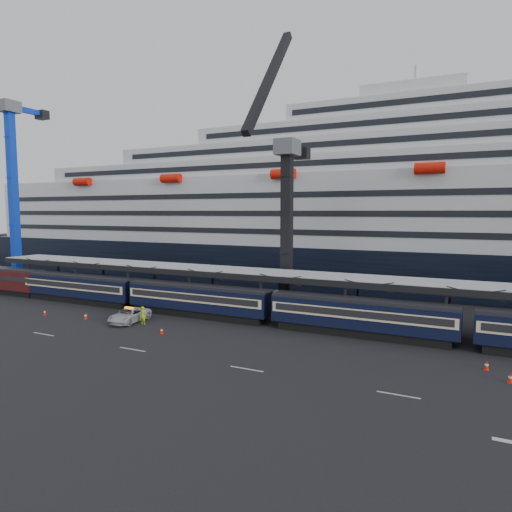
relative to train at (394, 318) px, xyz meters
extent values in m
plane|color=black|center=(4.65, -10.00, -2.20)|extent=(260.00, 260.00, 0.00)
cube|color=beige|center=(-33.35, -14.00, -2.19)|extent=(3.00, 0.15, 0.02)
cube|color=beige|center=(-21.35, -14.00, -2.19)|extent=(3.00, 0.15, 0.02)
cube|color=beige|center=(-9.35, -14.00, -2.19)|extent=(3.00, 0.15, 0.02)
cube|color=beige|center=(2.65, -14.00, -2.19)|extent=(3.00, 0.15, 0.02)
cube|color=black|center=(-43.35, 0.00, -1.75)|extent=(17.48, 2.40, 0.90)
cube|color=black|center=(-43.35, 0.00, 0.05)|extent=(19.00, 2.80, 2.70)
cube|color=beige|center=(-43.35, 0.00, 0.35)|extent=(18.62, 2.92, 1.05)
cube|color=black|center=(-43.35, 0.00, 0.40)|extent=(17.86, 2.98, 0.70)
cube|color=black|center=(-43.35, 0.00, 1.55)|extent=(19.00, 2.50, 0.35)
cube|color=black|center=(-23.35, 0.00, -1.75)|extent=(17.48, 2.40, 0.90)
cube|color=black|center=(-23.35, 0.00, 0.05)|extent=(19.00, 2.80, 2.70)
cube|color=beige|center=(-23.35, 0.00, 0.35)|extent=(18.62, 2.92, 1.05)
cube|color=black|center=(-23.35, 0.00, 0.40)|extent=(17.86, 2.98, 0.70)
cube|color=black|center=(-23.35, 0.00, 1.55)|extent=(19.00, 2.50, 0.35)
cube|color=black|center=(-3.35, 0.00, -1.75)|extent=(17.48, 2.40, 0.90)
cube|color=black|center=(-3.35, 0.00, 0.05)|extent=(19.00, 2.80, 2.70)
cube|color=beige|center=(-3.35, 0.00, 0.35)|extent=(18.62, 2.92, 1.05)
cube|color=black|center=(-3.35, 0.00, 0.40)|extent=(17.86, 2.98, 0.70)
cube|color=black|center=(-3.35, 0.00, 1.55)|extent=(19.00, 2.50, 0.35)
cube|color=black|center=(-59.35, 0.00, -1.75)|extent=(14.00, 2.50, 0.90)
cube|color=#380C10|center=(-59.35, 0.00, 0.10)|extent=(15.00, 2.90, 2.90)
cube|color=black|center=(-59.35, 0.00, 1.70)|extent=(15.00, 2.60, 0.30)
cube|color=black|center=(-59.35, 0.00, 0.50)|extent=(15.10, 3.00, 0.60)
cube|color=#9C9FA4|center=(4.65, 4.00, 3.20)|extent=(130.00, 6.00, 0.25)
cube|color=black|center=(4.65, 1.00, 2.90)|extent=(130.00, 0.25, 0.70)
cube|color=black|center=(4.65, 7.00, 2.90)|extent=(130.00, 0.25, 0.70)
cube|color=black|center=(-55.35, 1.20, 0.50)|extent=(0.25, 0.25, 5.40)
cube|color=black|center=(-55.35, 6.80, 0.50)|extent=(0.25, 0.25, 5.40)
cube|color=black|center=(-45.35, 1.20, 0.50)|extent=(0.25, 0.25, 5.40)
cube|color=black|center=(-45.35, 6.80, 0.50)|extent=(0.25, 0.25, 5.40)
cube|color=black|center=(-35.35, 1.20, 0.50)|extent=(0.25, 0.25, 5.40)
cube|color=black|center=(-35.35, 6.80, 0.50)|extent=(0.25, 0.25, 5.40)
cube|color=black|center=(-25.35, 1.20, 0.50)|extent=(0.25, 0.25, 5.40)
cube|color=black|center=(-25.35, 6.80, 0.50)|extent=(0.25, 0.25, 5.40)
cube|color=black|center=(-15.35, 1.20, 0.50)|extent=(0.25, 0.25, 5.40)
cube|color=black|center=(-15.35, 6.80, 0.50)|extent=(0.25, 0.25, 5.40)
cube|color=black|center=(-5.35, 1.20, 0.50)|extent=(0.25, 0.25, 5.40)
cube|color=black|center=(-5.35, 6.80, 0.50)|extent=(0.25, 0.25, 5.40)
cube|color=black|center=(4.65, 1.20, 0.50)|extent=(0.25, 0.25, 5.40)
cube|color=black|center=(4.65, 6.80, 0.50)|extent=(0.25, 0.25, 5.40)
cube|color=black|center=(4.65, 36.00, 1.30)|extent=(200.00, 28.00, 7.00)
cube|color=black|center=(-101.35, 36.00, 1.30)|extent=(16.17, 18.35, 7.00)
cube|color=silver|center=(4.65, 36.00, 10.80)|extent=(190.00, 26.88, 12.00)
cube|color=silver|center=(4.65, 36.00, 18.30)|extent=(160.00, 24.64, 3.00)
cube|color=black|center=(4.65, 23.63, 18.30)|extent=(153.60, 0.12, 0.90)
cube|color=silver|center=(4.65, 36.00, 21.30)|extent=(124.00, 21.84, 3.00)
cube|color=black|center=(4.65, 25.03, 21.30)|extent=(119.04, 0.12, 0.90)
cube|color=silver|center=(4.65, 36.00, 24.30)|extent=(90.00, 19.04, 3.00)
cube|color=black|center=(4.65, 26.43, 24.30)|extent=(86.40, 0.12, 0.90)
cube|color=silver|center=(4.65, 36.00, 27.30)|extent=(56.00, 16.24, 3.00)
cube|color=black|center=(4.65, 27.83, 27.30)|extent=(53.76, 0.12, 0.90)
cube|color=silver|center=(-3.35, 36.00, 29.80)|extent=(16.00, 12.00, 2.50)
cylinder|color=red|center=(-65.35, 21.96, 16.60)|extent=(4.00, 1.60, 1.60)
cylinder|color=red|center=(-43.35, 21.96, 16.60)|extent=(4.00, 1.60, 1.60)
cylinder|color=red|center=(-21.35, 21.96, 16.60)|extent=(4.00, 1.60, 1.60)
cylinder|color=red|center=(0.65, 21.96, 16.60)|extent=(4.00, 1.60, 1.60)
cube|color=#4E5156|center=(-67.35, 8.00, -1.20)|extent=(4.50, 4.50, 2.00)
cube|color=#0D35CC|center=(-67.35, 8.00, 13.80)|extent=(1.30, 1.30, 28.00)
cube|color=#4E5156|center=(-67.35, 8.00, 28.80)|extent=(2.60, 3.20, 2.00)
cube|color=#0D35CC|center=(-67.35, 11.36, 28.80)|extent=(0.90, 6.72, 0.90)
cube|color=black|center=(-67.35, 14.72, 28.60)|extent=(2.20, 1.60, 1.60)
cube|color=#4E5156|center=(-15.35, 9.00, -1.20)|extent=(4.50, 4.50, 2.00)
cube|color=black|center=(-15.35, 9.00, 8.80)|extent=(1.30, 1.30, 18.00)
cube|color=#4E5156|center=(-15.35, 9.00, 18.80)|extent=(2.60, 3.20, 2.00)
cube|color=black|center=(-15.35, 3.21, 25.69)|extent=(0.90, 12.26, 14.37)
cube|color=black|center=(-15.35, 11.52, 18.80)|extent=(0.90, 5.04, 0.90)
cube|color=black|center=(-15.35, 14.04, 18.60)|extent=(2.20, 1.60, 1.60)
imported|color=#B0B3B8|center=(-28.92, -5.90, -1.40)|extent=(3.11, 5.95, 1.60)
imported|color=#A5DA0B|center=(-26.78, -6.04, -1.17)|extent=(0.77, 0.53, 2.07)
cube|color=red|center=(-40.94, -7.70, -2.18)|extent=(0.36, 0.36, 0.04)
cone|color=red|center=(-40.94, -7.70, -1.83)|extent=(0.30, 0.30, 0.68)
cylinder|color=white|center=(-40.94, -7.70, -1.83)|extent=(0.25, 0.25, 0.11)
cube|color=red|center=(-34.62, -7.10, -2.18)|extent=(0.41, 0.41, 0.04)
cone|color=red|center=(-34.62, -7.10, -1.77)|extent=(0.35, 0.35, 0.78)
cylinder|color=white|center=(-34.62, -7.10, -1.77)|extent=(0.29, 0.29, 0.13)
cube|color=red|center=(-22.30, -8.43, -2.18)|extent=(0.37, 0.37, 0.04)
cone|color=red|center=(-22.30, -8.43, -1.81)|extent=(0.31, 0.31, 0.70)
cylinder|color=white|center=(-22.30, -8.43, -1.81)|extent=(0.26, 0.26, 0.12)
cube|color=red|center=(9.81, -7.91, -2.18)|extent=(0.41, 0.41, 0.04)
cone|color=red|center=(9.81, -7.91, -1.77)|extent=(0.34, 0.34, 0.77)
cylinder|color=white|center=(9.81, -7.91, -1.77)|extent=(0.29, 0.29, 0.13)
cube|color=red|center=(8.24, -5.58, -2.18)|extent=(0.41, 0.41, 0.04)
cone|color=red|center=(8.24, -5.58, -1.77)|extent=(0.34, 0.34, 0.77)
cylinder|color=white|center=(8.24, -5.58, -1.77)|extent=(0.29, 0.29, 0.13)
camera|label=1|loc=(7.29, -46.09, 10.64)|focal=32.00mm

